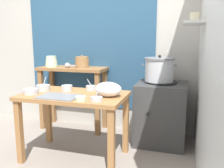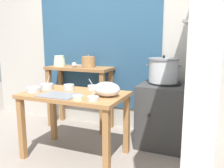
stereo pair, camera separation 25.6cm
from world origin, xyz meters
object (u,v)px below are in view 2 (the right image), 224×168
Objects in this scene: back_shelf_table at (80,82)px; prep_bowl_1 at (92,87)px; steamer_pot at (163,70)px; prep_bowl_3 at (93,98)px; stove_block at (165,114)px; serving_tray at (59,95)px; prep_bowl_0 at (47,86)px; bowl_stack_enamel at (59,61)px; prep_bowl_2 at (34,89)px; clay_pot at (88,62)px; plastic_bag at (107,89)px; prep_bowl_5 at (69,87)px; prep_table at (75,103)px; prep_bowl_4 at (78,98)px; ladle at (75,65)px.

back_shelf_table is 7.37× the size of prep_bowl_1.
steamer_pot is 1.05m from prep_bowl_3.
stove_block is 1.31m from serving_tray.
serving_tray is 0.39m from prep_bowl_0.
bowl_stack_enamel is 0.98m from prep_bowl_2.
serving_tray is at bearing 173.48° from prep_bowl_3.
clay_pot is 0.46m from bowl_stack_enamel.
back_shelf_table is at bearing 6.25° from bowl_stack_enamel.
plastic_bag is 2.11× the size of prep_bowl_1.
bowl_stack_enamel is 1.44× the size of prep_bowl_5.
serving_tray is 1.45× the size of plastic_bag.
clay_pot is 1.03m from serving_tray.
plastic_bag is 1.79× the size of prep_bowl_2.
prep_bowl_0 is (-1.22, -0.65, -0.17)m from steamer_pot.
prep_bowl_0 is 1.13× the size of prep_bowl_3.
plastic_bag reaches higher than prep_bowl_5.
back_shelf_table reaches higher than prep_bowl_3.
prep_bowl_1 is (0.10, 0.23, 0.14)m from prep_table.
prep_bowl_1 is 0.49m from prep_bowl_4.
prep_bowl_3 is (-0.48, -0.92, -0.18)m from steamer_pot.
prep_bowl_0 is at bearing -86.90° from ladle.
steamer_pot is at bearing 28.16° from prep_bowl_0.
clay_pot reaches higher than prep_table.
clay_pot reaches higher than prep_bowl_2.
plastic_bag is 1.96× the size of prep_bowl_3.
bowl_stack_enamel is 1.13× the size of prep_bowl_2.
prep_bowl_0 is at bearing -89.60° from back_shelf_table.
prep_bowl_3 is at bearing -32.97° from prep_table.
serving_tray is (-0.08, -0.17, 0.12)m from prep_table.
ladle is (-0.44, 0.75, 0.33)m from prep_table.
back_shelf_table is at bearing 116.77° from prep_table.
prep_bowl_0 reaches higher than prep_bowl_3.
prep_bowl_1 is at bearing -146.25° from steamer_pot.
bowl_stack_enamel is 0.63× the size of plastic_bag.
prep_bowl_0 is at bearing 172.65° from prep_table.
prep_bowl_1 is 1.08× the size of prep_bowl_5.
stove_block reaches higher than prep_bowl_2.
prep_bowl_2 is 0.64m from prep_bowl_4.
bowl_stack_enamel is 1.23× the size of prep_bowl_3.
bowl_stack_enamel is 0.92m from prep_bowl_5.
back_shelf_table is at bearing 134.06° from plastic_bag.
prep_bowl_5 is (-0.47, 0.32, 0.01)m from prep_bowl_3.
plastic_bag is at bearing -12.02° from prep_bowl_5.
bowl_stack_enamel is 0.82m from prep_bowl_0.
back_shelf_table is at bearing 125.89° from prep_bowl_3.
ladle reaches higher than back_shelf_table.
serving_tray is at bearing -68.55° from ladle.
stove_block is 1.45m from prep_bowl_0.
plastic_bag is (0.83, -0.75, -0.14)m from ladle.
prep_bowl_4 is (0.63, -1.00, -0.19)m from ladle.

